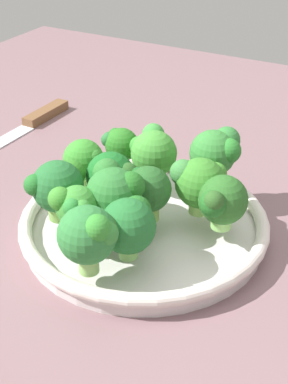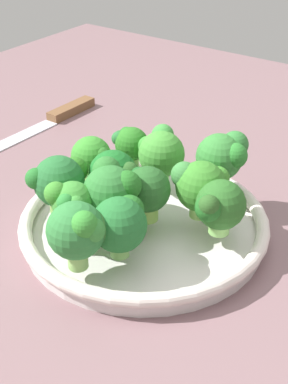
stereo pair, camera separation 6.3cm
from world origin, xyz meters
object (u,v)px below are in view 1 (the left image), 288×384
object	(u,v)px
broccoli_floret_12	(153,152)
broccoli_floret_10	(220,202)
broccoli_floret_1	(198,182)
knife	(28,125)
broccoli_floret_2	(114,192)
broccoli_floret_11	(58,186)
broccoli_floret_0	(76,209)
bowl	(144,224)
broccoli_floret_9	(112,177)
broccoli_floret_3	(216,152)
broccoli_floret_6	(146,189)
broccoli_floret_8	(126,225)
broccoli_floret_7	(89,235)
broccoli_floret_4	(120,145)
broccoli_floret_5	(84,160)

from	to	relation	value
broccoli_floret_12	broccoli_floret_10	bearing A→B (deg)	-119.26
broccoli_floret_1	knife	world-z (taller)	broccoli_floret_1
broccoli_floret_2	broccoli_floret_11	bearing A→B (deg)	97.96
broccoli_floret_0	broccoli_floret_1	xyz separation A→B (cm)	(11.51, -8.63, -0.19)
bowl	broccoli_floret_9	world-z (taller)	broccoli_floret_9
broccoli_floret_11	broccoli_floret_12	bearing A→B (deg)	-21.62
broccoli_floret_9	broccoli_floret_12	size ratio (longest dim) A/B	1.00
broccoli_floret_11	broccoli_floret_3	bearing A→B (deg)	-40.64
bowl	broccoli_floret_0	distance (cm)	10.29
broccoli_floret_6	broccoli_floret_9	bearing A→B (deg)	86.90
broccoli_floret_10	broccoli_floret_12	size ratio (longest dim) A/B	0.94
broccoli_floret_3	broccoli_floret_12	distance (cm)	7.85
broccoli_floret_1	broccoli_floret_10	size ratio (longest dim) A/B	1.07
broccoli_floret_0	broccoli_floret_8	distance (cm)	5.84
broccoli_floret_9	broccoli_floret_11	bearing A→B (deg)	139.48
broccoli_floret_11	bowl	bearing A→B (deg)	-58.54
broccoli_floret_1	broccoli_floret_11	world-z (taller)	broccoli_floret_11
broccoli_floret_8	broccoli_floret_2	bearing A→B (deg)	44.51
bowl	broccoli_floret_1	distance (cm)	8.10
broccoli_floret_7	broccoli_floret_12	xyz separation A→B (cm)	(19.25, 3.36, -0.66)
broccoli_floret_6	broccoli_floret_8	bearing A→B (deg)	-166.60
broccoli_floret_6	broccoli_floret_9	distance (cm)	4.53
broccoli_floret_0	broccoli_floret_7	bearing A→B (deg)	-131.65
broccoli_floret_6	broccoli_floret_4	bearing A→B (deg)	44.60
broccoli_floret_9	bowl	bearing A→B (deg)	-86.65
broccoli_floret_2	broccoli_floret_3	distance (cm)	14.93
broccoli_floret_6	broccoli_floret_7	size ratio (longest dim) A/B	0.88
broccoli_floret_9	knife	distance (cm)	32.12
broccoli_floret_2	broccoli_floret_12	xyz separation A→B (cm)	(11.77, 1.65, -0.90)
broccoli_floret_5	broccoli_floret_9	size ratio (longest dim) A/B	0.87
broccoli_floret_5	broccoli_floret_7	distance (cm)	17.56
broccoli_floret_3	knife	world-z (taller)	broccoli_floret_3
knife	broccoli_floret_7	bearing A→B (deg)	-132.44
broccoli_floret_7	broccoli_floret_12	bearing A→B (deg)	9.90
broccoli_floret_2	broccoli_floret_7	world-z (taller)	broccoli_floret_2
broccoli_floret_2	broccoli_floret_4	world-z (taller)	broccoli_floret_2
broccoli_floret_11	knife	distance (cm)	31.91
broccoli_floret_2	broccoli_floret_4	xyz separation A→B (cm)	(12.01, 6.54, -1.22)
broccoli_floret_11	broccoli_floret_12	distance (cm)	13.67
broccoli_floret_0	broccoli_floret_9	world-z (taller)	same
knife	broccoli_floret_8	bearing A→B (deg)	-126.69
broccoli_floret_6	broccoli_floret_2	bearing A→B (deg)	152.31
broccoli_floret_1	broccoli_floret_8	size ratio (longest dim) A/B	0.97
broccoli_floret_0	broccoli_floret_7	world-z (taller)	broccoli_floret_7
broccoli_floret_1	broccoli_floret_3	world-z (taller)	broccoli_floret_3
knife	broccoli_floret_4	bearing A→B (deg)	-111.18
broccoli_floret_7	knife	xyz separation A→B (cm)	(28.26, 30.90, -6.70)
broccoli_floret_4	broccoli_floret_6	xyz separation A→B (cm)	(-8.50, -8.38, 0.35)
broccoli_floret_10	broccoli_floret_0	bearing A→B (deg)	127.25
knife	broccoli_floret_6	bearing A→B (deg)	-119.10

